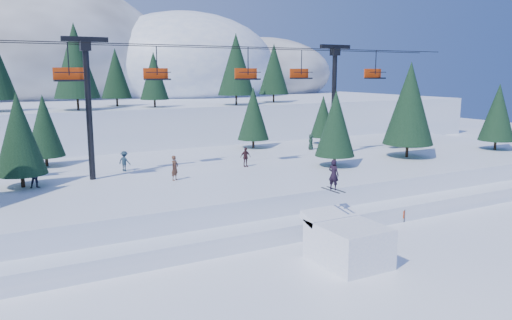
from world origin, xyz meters
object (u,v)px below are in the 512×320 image
chairlift (220,84)px  banner_near (350,228)px  banner_far (386,216)px  jump_kicker (347,241)px

chairlift → banner_near: chairlift is taller
chairlift → banner_far: size_ratio=16.85×
chairlift → banner_near: size_ratio=16.90×
chairlift → banner_near: 16.39m
banner_near → banner_far: size_ratio=1.00×
banner_near → banner_far: bearing=13.1°
jump_kicker → banner_near: jump_kicker is taller
chairlift → banner_far: 16.79m
chairlift → banner_near: bearing=-78.3°
jump_kicker → banner_near: 4.64m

